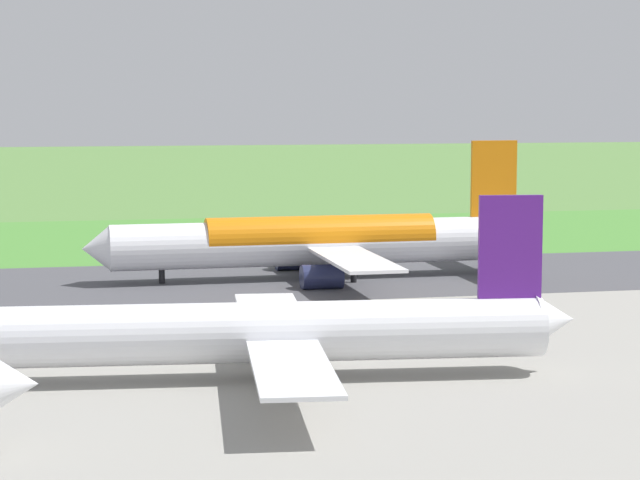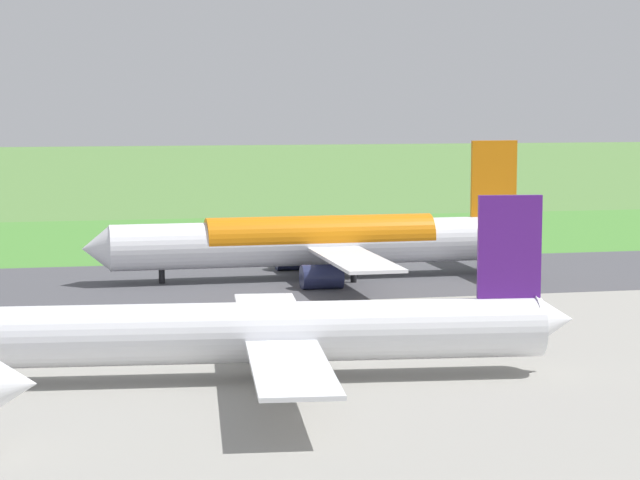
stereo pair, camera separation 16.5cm
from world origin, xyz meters
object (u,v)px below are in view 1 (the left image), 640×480
object	(u,v)px
no_stopping_sign	(278,237)
traffic_cone_orange	(250,245)
airliner_main	(323,241)
airliner_parked_mid	(272,331)

from	to	relation	value
no_stopping_sign	traffic_cone_orange	size ratio (longest dim) A/B	5.06
airliner_main	airliner_parked_mid	size ratio (longest dim) A/B	1.16
airliner_parked_mid	no_stopping_sign	xyz separation A→B (m)	(-13.97, -77.15, -2.07)
airliner_main	airliner_parked_mid	distance (m)	50.87
airliner_parked_mid	traffic_cone_orange	xyz separation A→B (m)	(-10.57, -80.56, -3.44)
no_stopping_sign	airliner_parked_mid	bearing A→B (deg)	79.73
airliner_main	no_stopping_sign	distance (m)	28.48
airliner_parked_mid	no_stopping_sign	bearing A→B (deg)	-100.27
airliner_main	traffic_cone_orange	xyz separation A→B (m)	(3.76, -31.75, -4.08)
traffic_cone_orange	no_stopping_sign	bearing A→B (deg)	134.97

